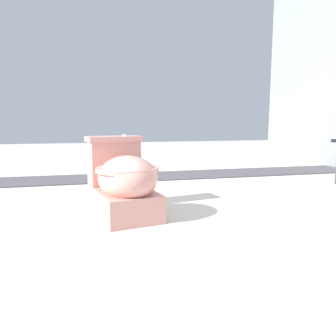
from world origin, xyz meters
TOP-DOWN VIEW (x-y plane):
  - ground_plane at (0.00, 0.00)m, footprint 14.00×14.00m
  - gravel_strip at (-1.25, 0.50)m, footprint 0.56×8.00m
  - toilet at (0.14, -0.01)m, footprint 0.69×0.49m

SIDE VIEW (x-z plane):
  - ground_plane at x=0.00m, z-range 0.00..0.00m
  - gravel_strip at x=-1.25m, z-range 0.00..0.01m
  - toilet at x=0.14m, z-range -0.04..0.48m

